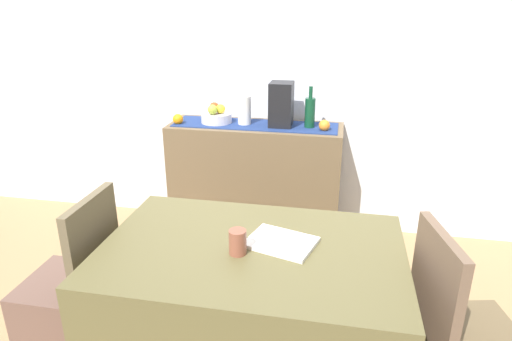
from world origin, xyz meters
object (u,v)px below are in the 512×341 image
Objects in this scene: sideboard_console at (255,181)px; open_book at (281,242)px; fruit_bowl at (216,118)px; ceramic_vase at (244,110)px; wine_bottle at (310,112)px; coffee_maker at (281,105)px; coffee_cup at (238,242)px; chair_near_window at (74,312)px; dining_table at (252,318)px.

sideboard_console is 4.49× the size of open_book.
sideboard_console is 0.56m from fruit_bowl.
wine_bottle is at bearing 0.00° from ceramic_vase.
coffee_maker reaches higher than open_book.
ceramic_vase reaches higher than fruit_bowl.
wine_bottle is at bearing 0.00° from sideboard_console.
coffee_cup is 1.01m from chair_near_window.
coffee_maker is 1.60m from dining_table.
coffee_maker is 1.53m from coffee_cup.
sideboard_console is at bearing 180.00° from wine_bottle.
wine_bottle is (0.68, 0.00, 0.07)m from fruit_bowl.
coffee_maker is (0.19, 0.00, 0.60)m from sideboard_console.
coffee_maker is (-0.20, 0.00, 0.04)m from wine_bottle.
coffee_maker is 1.45m from open_book.
fruit_bowl is at bearing 76.66° from chair_near_window.
chair_near_window reaches higher than open_book.
wine_bottle is 0.47m from ceramic_vase.
sideboard_console reaches higher than dining_table.
coffee_cup is (-0.17, -1.51, -0.20)m from wine_bottle.
wine_bottle reaches higher than chair_near_window.
dining_table is at bearing -76.49° from ceramic_vase.
sideboard_console is 1.40× the size of chair_near_window.
sideboard_console is 0.98× the size of dining_table.
sideboard_console is at bearing 180.00° from coffee_maker.
wine_bottle reaches higher than open_book.
dining_table is 0.40m from open_book.
fruit_bowl is 0.68m from wine_bottle.
chair_near_window is (-0.82, -1.46, -0.77)m from coffee_maker.
wine_bottle is at bearing 54.85° from chair_near_window.
coffee_cup reaches higher than open_book.
sideboard_console is at bearing 0.00° from fruit_bowl.
coffee_cup is at bearing -78.65° from ceramic_vase.
fruit_bowl is at bearing 180.00° from sideboard_console.
fruit_bowl reaches higher than dining_table.
fruit_bowl is at bearing 111.06° from dining_table.
coffee_maker is 0.25× the size of dining_table.
coffee_maker reaches higher than fruit_bowl.
coffee_maker is at bearing 0.00° from ceramic_vase.
ceramic_vase is at bearing 103.51° from dining_table.
wine_bottle is 1.59m from dining_table.
dining_table is 4.59× the size of open_book.
ceramic_vase is 1.50m from open_book.
coffee_cup reaches higher than dining_table.
dining_table is 1.43× the size of chair_near_window.
open_book is (0.12, 0.05, 0.38)m from dining_table.
sideboard_console is at bearing 100.54° from dining_table.
open_book is at bearing -89.99° from wine_bottle.
coffee_cup is at bearing -71.22° from fruit_bowl.
ceramic_vase is at bearing 180.00° from wine_bottle.
fruit_bowl is 0.76× the size of wine_bottle.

